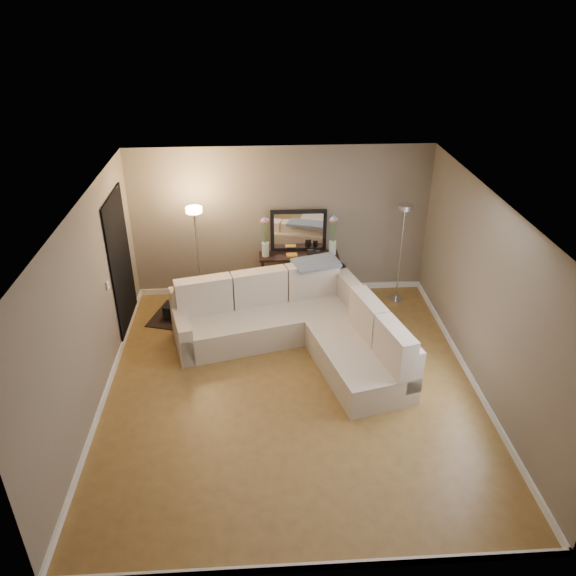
{
  "coord_description": "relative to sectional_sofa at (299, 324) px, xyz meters",
  "views": [
    {
      "loc": [
        -0.42,
        -6.07,
        4.84
      ],
      "look_at": [
        0.0,
        0.8,
        1.1
      ],
      "focal_mm": 35.0,
      "sensor_mm": 36.0,
      "label": 1
    }
  ],
  "objects": [
    {
      "name": "wall_back",
      "position": [
        -0.18,
        1.75,
        0.93
      ],
      "size": [
        5.0,
        0.02,
        2.6
      ],
      "primitive_type": "cube",
      "color": "#7A6E5E",
      "rests_on": "ground"
    },
    {
      "name": "flower_vase_left",
      "position": [
        -0.45,
        1.46,
        0.74
      ],
      "size": [
        0.15,
        0.12,
        0.7
      ],
      "color": "silver",
      "rests_on": "console_table"
    },
    {
      "name": "wall_right",
      "position": [
        2.33,
        -1.01,
        0.93
      ],
      "size": [
        0.02,
        5.5,
        2.6
      ],
      "primitive_type": "cube",
      "color": "#7A6E5E",
      "rests_on": "ground"
    },
    {
      "name": "floor",
      "position": [
        -0.18,
        -1.01,
        -0.37
      ],
      "size": [
        5.0,
        5.5,
        0.01
      ],
      "primitive_type": "cube",
      "color": "olive",
      "rests_on": "ground"
    },
    {
      "name": "charcoal_rug",
      "position": [
        -1.75,
        0.9,
        -0.36
      ],
      "size": [
        1.37,
        1.18,
        0.02
      ],
      "primitive_type": "cube",
      "rotation": [
        0.0,
        0.0,
        -0.29
      ],
      "color": "black",
      "rests_on": "floor"
    },
    {
      "name": "wall_left",
      "position": [
        -2.69,
        -1.01,
        0.93
      ],
      "size": [
        0.02,
        5.5,
        2.6
      ],
      "primitive_type": "cube",
      "color": "#7A6E5E",
      "rests_on": "ground"
    },
    {
      "name": "table_decor",
      "position": [
        0.11,
        1.42,
        0.48
      ],
      "size": [
        0.56,
        0.12,
        0.13
      ],
      "color": "orange",
      "rests_on": "console_table"
    },
    {
      "name": "floor_lamp_lit",
      "position": [
        -1.56,
        1.2,
        0.9
      ],
      "size": [
        0.32,
        0.32,
        1.8
      ],
      "color": "silver",
      "rests_on": "floor"
    },
    {
      "name": "floor_lamp_unlit",
      "position": [
        1.79,
        1.26,
        0.87
      ],
      "size": [
        0.29,
        0.29,
        1.75
      ],
      "color": "silver",
      "rests_on": "floor"
    },
    {
      "name": "flower_vase_right",
      "position": [
        0.67,
        1.45,
        0.74
      ],
      "size": [
        0.15,
        0.12,
        0.7
      ],
      "color": "silver",
      "rests_on": "console_table"
    },
    {
      "name": "switch_plate",
      "position": [
        -2.66,
        -0.16,
        0.83
      ],
      "size": [
        0.02,
        0.08,
        0.12
      ],
      "primitive_type": "cube",
      "color": "white",
      "rests_on": "ground"
    },
    {
      "name": "sectional_sofa",
      "position": [
        0.0,
        0.0,
        0.0
      ],
      "size": [
        3.42,
        2.87,
        1.0
      ],
      "color": "beige",
      "rests_on": "floor"
    },
    {
      "name": "baseboard_left",
      "position": [
        -2.66,
        -1.01,
        -0.32
      ],
      "size": [
        0.03,
        5.5,
        0.1
      ],
      "primitive_type": "cube",
      "color": "white",
      "rests_on": "ground"
    },
    {
      "name": "baseboard_back",
      "position": [
        -0.18,
        1.72,
        -0.32
      ],
      "size": [
        5.0,
        0.03,
        0.1
      ],
      "primitive_type": "cube",
      "color": "white",
      "rests_on": "ground"
    },
    {
      "name": "throw_blanket",
      "position": [
        0.33,
        0.79,
        0.62
      ],
      "size": [
        0.81,
        0.61,
        0.1
      ],
      "primitive_type": "cube",
      "rotation": [
        0.1,
        0.0,
        0.3
      ],
      "color": "slate",
      "rests_on": "sectional_sofa"
    },
    {
      "name": "baseboard_right",
      "position": [
        2.31,
        -1.01,
        -0.32
      ],
      "size": [
        0.03,
        5.5,
        0.1
      ],
      "primitive_type": "cube",
      "color": "white",
      "rests_on": "ground"
    },
    {
      "name": "black_bag",
      "position": [
        -1.96,
        0.86,
        -0.23
      ],
      "size": [
        0.39,
        0.32,
        0.22
      ],
      "primitive_type": "cube",
      "rotation": [
        0.0,
        0.0,
        -0.29
      ],
      "color": "black",
      "rests_on": "charcoal_rug"
    },
    {
      "name": "doorway",
      "position": [
        -2.66,
        0.69,
        0.73
      ],
      "size": [
        0.02,
        1.2,
        2.2
      ],
      "primitive_type": "cube",
      "color": "black",
      "rests_on": "ground"
    },
    {
      "name": "wall_front",
      "position": [
        -0.18,
        -3.77,
        0.93
      ],
      "size": [
        5.0,
        0.02,
        2.6
      ],
      "primitive_type": "cube",
      "color": "#7A6E5E",
      "rests_on": "ground"
    },
    {
      "name": "ceiling",
      "position": [
        -0.18,
        -1.01,
        2.24
      ],
      "size": [
        5.0,
        5.5,
        0.01
      ],
      "primitive_type": "cube",
      "color": "white",
      "rests_on": "ground"
    },
    {
      "name": "baseboard_front",
      "position": [
        -0.18,
        -3.75,
        -0.32
      ],
      "size": [
        5.0,
        0.03,
        0.1
      ],
      "primitive_type": "cube",
      "color": "white",
      "rests_on": "ground"
    },
    {
      "name": "leaning_mirror",
      "position": [
        0.11,
        1.63,
        0.82
      ],
      "size": [
        0.94,
        0.06,
        0.74
      ],
      "color": "black",
      "rests_on": "console_table"
    },
    {
      "name": "console_table",
      "position": [
        0.03,
        1.45,
        0.09
      ],
      "size": [
        1.34,
        0.37,
        0.82
      ],
      "color": "black",
      "rests_on": "floor"
    }
  ]
}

